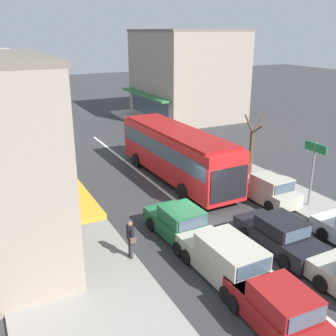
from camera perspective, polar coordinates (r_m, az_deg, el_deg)
ground_plane at (r=19.74m, az=4.76°, el=-7.54°), size 140.00×140.00×0.00m
lane_centre_line at (r=22.90m, az=-0.48°, el=-3.50°), size 0.20×28.00×0.01m
sidewalk_left at (r=22.83m, az=-18.33°, el=-4.44°), size 5.20×44.00×0.14m
kerb_right at (r=27.53m, az=9.26°, el=0.37°), size 2.80×44.00×0.12m
building_right_far at (r=42.55m, az=2.66°, el=13.42°), size 9.80×10.86×9.00m
city_bus at (r=24.24m, az=1.26°, el=2.52°), size 2.91×10.91×3.23m
hatchback_adjacent_lane_lead at (r=13.44m, az=15.69°, el=-19.11°), size 1.94×3.77×1.54m
sedan_behind_bus_near at (r=17.61m, az=15.88°, el=-9.38°), size 1.93×4.22×1.47m
wagon_behind_bus_mid at (r=15.35m, az=8.48°, el=-13.00°), size 2.01×4.54×1.58m
sedan_adjacent_lane_trail at (r=17.83m, az=1.87°, el=-8.19°), size 2.01×4.26×1.47m
parked_hatchback_kerb_second at (r=22.09m, az=14.37°, el=-3.05°), size 1.87×3.73×1.54m
parked_sedan_kerb_third at (r=26.89m, az=6.06°, el=1.41°), size 1.94×4.22×1.47m
traffic_light_downstreet at (r=35.66m, az=-17.73°, el=8.71°), size 0.33×0.24×4.20m
directional_road_sign at (r=21.42m, az=20.45°, el=1.20°), size 0.10×1.40×3.60m
street_tree_right at (r=25.46m, az=12.01°, el=2.89°), size 1.61×1.63×4.06m
pedestrian_with_handbag_near at (r=16.05m, az=-5.48°, el=-9.98°), size 0.26×0.65×1.63m
pedestrian_browsing_midblock at (r=28.23m, az=-16.21°, el=2.47°), size 0.27×0.56×1.63m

